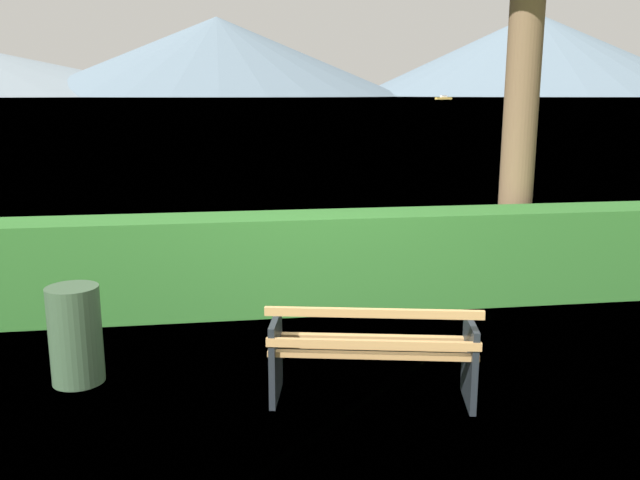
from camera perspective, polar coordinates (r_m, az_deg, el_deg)
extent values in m
plane|color=olive|center=(5.63, 4.39, -13.29)|extent=(1400.00, 1400.00, 0.00)
plane|color=#7A99A8|center=(312.54, -8.53, 11.84)|extent=(620.00, 620.00, 0.00)
cube|color=tan|center=(5.27, 4.50, -9.79)|extent=(1.61, 0.40, 0.04)
cube|color=tan|center=(5.45, 4.46, -9.02)|extent=(1.61, 0.40, 0.04)
cube|color=tan|center=(5.63, 4.43, -8.31)|extent=(1.61, 0.40, 0.04)
cube|color=tan|center=(5.15, 4.54, -8.86)|extent=(1.61, 0.38, 0.06)
cube|color=tan|center=(5.02, 4.60, -6.23)|extent=(1.61, 0.38, 0.06)
cube|color=#1E2328|center=(5.51, -3.80, -10.02)|extent=(0.15, 0.51, 0.68)
cube|color=#1E2328|center=(5.54, 12.65, -10.17)|extent=(0.15, 0.51, 0.68)
cube|color=#2D6B28|center=(7.69, 0.43, -1.80)|extent=(8.68, 0.69, 1.10)
cylinder|color=brown|center=(9.00, 16.80, 11.16)|extent=(0.43, 0.43, 4.64)
cylinder|color=#385138|center=(6.11, -20.14, -7.60)|extent=(0.44, 0.44, 0.85)
cube|color=gold|center=(271.78, 10.49, 11.79)|extent=(6.99, 3.45, 0.87)
cube|color=silver|center=(271.77, 10.50, 11.96)|extent=(2.67, 1.88, 0.72)
cone|color=slate|center=(558.66, -8.74, 15.19)|extent=(299.05, 299.05, 61.56)
cone|color=slate|center=(601.74, 17.72, 14.81)|extent=(293.29, 293.29, 66.96)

